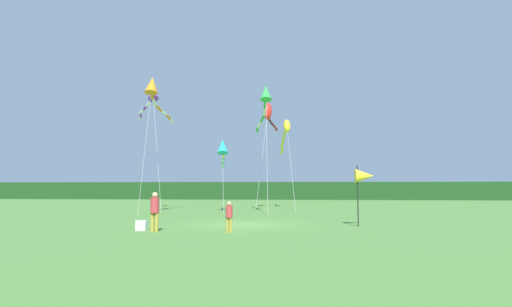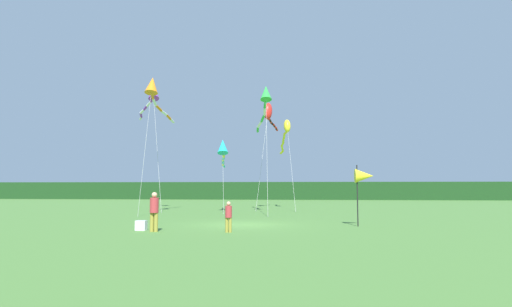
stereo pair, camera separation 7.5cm
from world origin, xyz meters
name	(u,v)px [view 2 (the right image)]	position (x,y,z in m)	size (l,w,h in m)	color
ground_plane	(244,225)	(0.00, 0.00, 0.00)	(120.00, 120.00, 0.00)	#477533
distant_treeline	(281,191)	(0.00, 45.00, 1.40)	(108.00, 2.14, 2.79)	#193D19
person_adult	(154,210)	(-3.42, -3.88, 0.95)	(0.37, 0.37, 1.70)	olive
person_child	(229,215)	(-0.18, -3.79, 0.73)	(0.29, 0.29, 1.31)	olive
cooler_box	(141,225)	(-4.18, -3.38, 0.22)	(0.46, 0.33, 0.44)	silver
banner_flag_pole	(364,176)	(6.03, -0.45, 2.45)	(0.90, 0.70, 3.01)	black
kite_green	(265,99)	(0.38, 8.85, 8.44)	(1.74, 8.29, 9.42)	#B2B2B2
kite_orange	(154,90)	(-7.71, 7.62, 9.06)	(0.98, 7.79, 10.01)	#B2B2B2
kite_red	(269,113)	(0.18, 15.31, 8.59)	(1.52, 6.58, 9.59)	#B2B2B2
kite_yellow	(286,131)	(1.71, 16.21, 7.03)	(1.67, 9.44, 8.09)	#B2B2B2
kite_cyan	(223,149)	(-3.04, 10.33, 4.89)	(1.32, 6.22, 5.74)	#B2B2B2
kite_purple	(152,96)	(-10.03, 13.61, 10.02)	(5.20, 8.32, 11.00)	#B2B2B2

